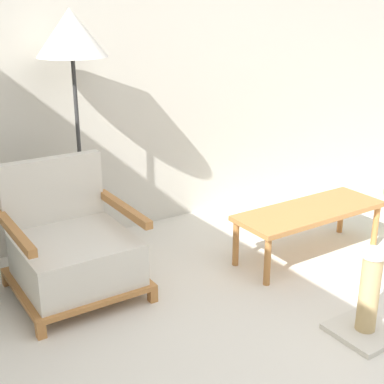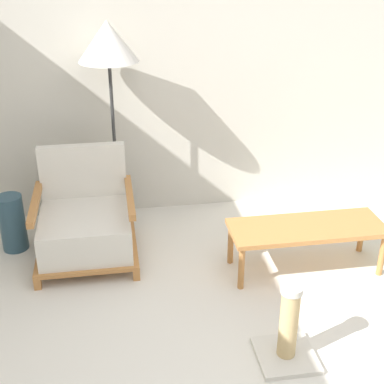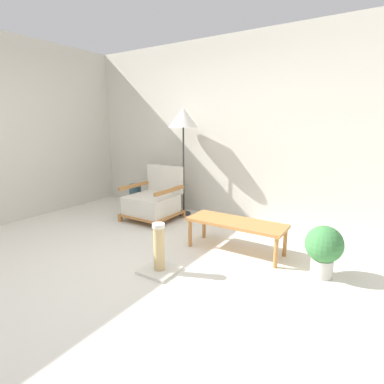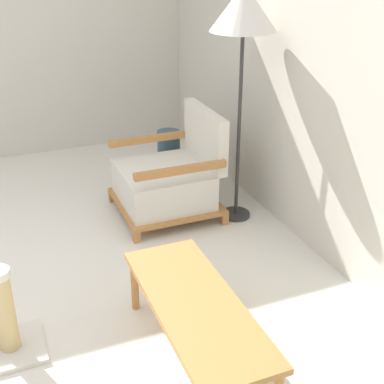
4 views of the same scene
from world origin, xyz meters
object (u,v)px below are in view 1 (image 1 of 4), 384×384
(floor_lamp, at_px, (71,40))
(scratching_post, at_px, (368,306))
(armchair, at_px, (73,250))
(coffee_table, at_px, (310,214))

(floor_lamp, bearing_deg, scratching_post, -62.94)
(floor_lamp, bearing_deg, armchair, -120.02)
(scratching_post, bearing_deg, floor_lamp, 117.06)
(armchair, bearing_deg, scratching_post, -48.53)
(floor_lamp, xyz_separation_m, coffee_table, (1.33, -0.89, -1.18))
(armchair, xyz_separation_m, floor_lamp, (0.26, 0.45, 1.22))
(armchair, relative_size, coffee_table, 0.71)
(coffee_table, xyz_separation_m, scratching_post, (-0.42, -0.88, -0.15))
(armchair, height_order, coffee_table, armchair)
(scratching_post, bearing_deg, armchair, 131.47)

